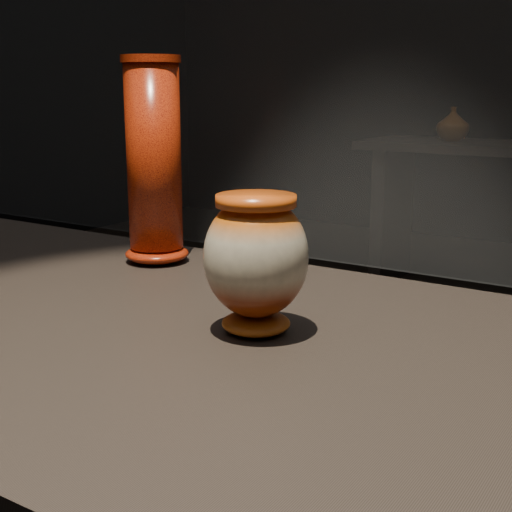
{
  "coord_description": "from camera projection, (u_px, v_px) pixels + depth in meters",
  "views": [
    {
      "loc": [
        0.48,
        -0.72,
        1.22
      ],
      "look_at": [
        -0.0,
        0.04,
        1.0
      ],
      "focal_mm": 50.0,
      "sensor_mm": 36.0,
      "label": 1
    }
  ],
  "objects": [
    {
      "name": "main_vase",
      "position": [
        256.0,
        258.0,
        0.93
      ],
      "size": [
        0.15,
        0.15,
        0.19
      ],
      "rotation": [
        0.0,
        0.0,
        0.13
      ],
      "color": "maroon",
      "rests_on": "display_plinth"
    },
    {
      "name": "tall_vase",
      "position": [
        154.0,
        165.0,
        1.29
      ],
      "size": [
        0.15,
        0.15,
        0.37
      ],
      "rotation": [
        0.0,
        0.0,
        -0.33
      ],
      "color": "red",
      "rests_on": "display_plinth"
    },
    {
      "name": "back_vase_left",
      "position": [
        453.0,
        124.0,
        4.16
      ],
      "size": [
        0.22,
        0.22,
        0.2
      ],
      "primitive_type": "imported",
      "rotation": [
        0.0,
        0.0,
        0.21
      ],
      "color": "brown",
      "rests_on": "back_shelf"
    }
  ]
}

